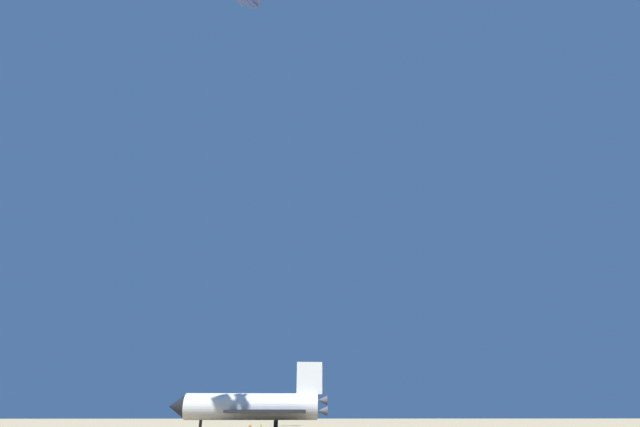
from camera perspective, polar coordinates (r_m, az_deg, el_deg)
name	(u,v)px	position (r m, az deg, el deg)	size (l,w,h in m)	color
space_shuttle	(250,407)	(119.56, -8.99, -23.21)	(38.57, 24.60, 15.80)	white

